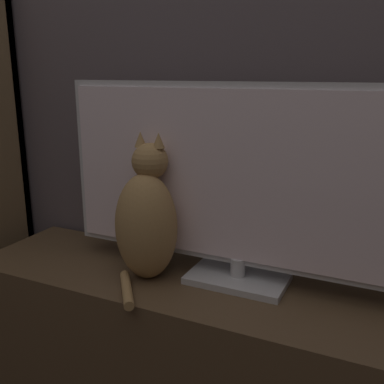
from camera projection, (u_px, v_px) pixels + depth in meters
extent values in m
cube|color=#564C51|center=(213.00, 12.00, 1.37)|extent=(4.80, 0.05, 2.60)
cube|color=brown|center=(179.00, 353.00, 1.42)|extent=(1.34, 0.40, 0.52)
cube|color=#B7B7BC|center=(238.00, 278.00, 1.33)|extent=(0.29, 0.17, 0.02)
cylinder|color=#B7B7BC|center=(238.00, 267.00, 1.32)|extent=(0.04, 0.04, 0.06)
cube|color=#B7B7BC|center=(241.00, 177.00, 1.26)|extent=(1.12, 0.02, 0.52)
cube|color=silver|center=(240.00, 178.00, 1.25)|extent=(1.08, 0.01, 0.49)
ellipsoid|color=#997547|center=(146.00, 227.00, 1.33)|extent=(0.20, 0.18, 0.32)
ellipsoid|color=silver|center=(156.00, 225.00, 1.38)|extent=(0.11, 0.06, 0.18)
sphere|color=#997547|center=(150.00, 161.00, 1.31)|extent=(0.11, 0.11, 0.11)
cone|color=#997547|center=(140.00, 139.00, 1.30)|extent=(0.04, 0.04, 0.04)
cone|color=#997547|center=(159.00, 140.00, 1.28)|extent=(0.04, 0.04, 0.04)
cylinder|color=#997547|center=(127.00, 289.00, 1.26)|extent=(0.14, 0.17, 0.03)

